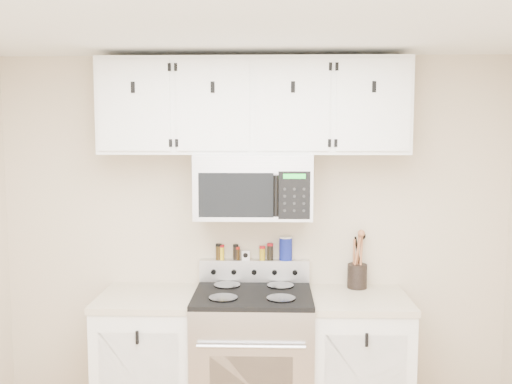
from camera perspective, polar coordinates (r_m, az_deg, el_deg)
back_wall at (r=3.99m, az=-0.15°, el=-4.58°), size 3.50×0.01×2.50m
range at (r=3.90m, az=-0.30°, el=-16.54°), size 0.76×0.65×1.10m
base_cabinet_left at (r=4.01m, az=-10.60°, el=-16.37°), size 0.64×0.62×0.92m
base_cabinet_right at (r=3.97m, az=10.15°, el=-16.62°), size 0.64×0.62×0.92m
microwave at (r=3.75m, az=-0.24°, el=0.60°), size 0.76×0.44×0.42m
upper_cabinets at (r=3.76m, az=-0.23°, el=8.55°), size 2.00×0.35×0.62m
utensil_crock at (r=3.99m, az=10.09°, el=-8.08°), size 0.13×0.13×0.39m
kitchen_timer at (r=3.98m, az=-1.05°, el=-6.33°), size 0.06×0.05×0.07m
salt_canister at (r=3.97m, az=2.99°, el=-5.63°), size 0.09×0.09×0.17m
spice_jar_0 at (r=3.99m, az=-3.74°, el=-5.97°), size 0.04×0.04×0.11m
spice_jar_1 at (r=3.99m, az=-3.48°, el=-6.02°), size 0.04×0.04×0.10m
spice_jar_2 at (r=3.98m, az=-2.04°, el=-6.01°), size 0.04×0.04×0.11m
spice_jar_3 at (r=3.98m, az=-1.89°, el=-6.13°), size 0.04×0.04×0.09m
spice_jar_4 at (r=3.97m, az=0.64°, el=-6.11°), size 0.04×0.04×0.10m
spice_jar_5 at (r=3.97m, az=1.41°, el=-5.98°), size 0.04×0.04×0.12m
spice_jar_6 at (r=3.97m, az=2.79°, el=-6.18°), size 0.04×0.04×0.09m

